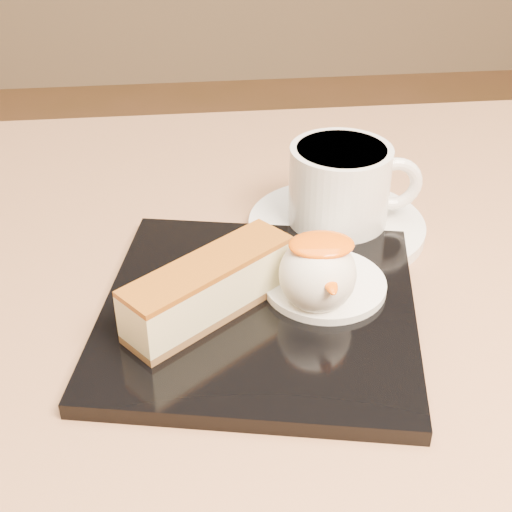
{
  "coord_description": "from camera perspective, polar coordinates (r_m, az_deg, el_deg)",
  "views": [
    {
      "loc": [
        -0.1,
        -0.39,
        1.04
      ],
      "look_at": [
        -0.05,
        0.03,
        0.76
      ],
      "focal_mm": 50.0,
      "sensor_mm": 36.0,
      "label": 1
    }
  ],
  "objects": [
    {
      "name": "mango_sauce",
      "position": [
        0.48,
        5.27,
        0.91
      ],
      "size": [
        0.05,
        0.03,
        0.01
      ],
      "primitive_type": "ellipsoid",
      "color": "#FC6007",
      "rests_on": "ice_cream_scoop"
    },
    {
      "name": "cream_smear",
      "position": [
        0.52,
        5.51,
        -2.25
      ],
      "size": [
        0.09,
        0.09,
        0.01
      ],
      "primitive_type": "cylinder",
      "color": "white",
      "rests_on": "dessert_plate"
    },
    {
      "name": "coffee_cup",
      "position": [
        0.59,
        6.88,
        5.72
      ],
      "size": [
        0.11,
        0.08,
        0.07
      ],
      "rotation": [
        0.0,
        0.0,
        -0.04
      ],
      "color": "white",
      "rests_on": "saucer"
    },
    {
      "name": "ice_cream_scoop",
      "position": [
        0.49,
        4.95,
        -1.47
      ],
      "size": [
        0.05,
        0.05,
        0.05
      ],
      "primitive_type": "sphere",
      "color": "white",
      "rests_on": "cream_smear"
    },
    {
      "name": "saucer",
      "position": [
        0.61,
        6.44,
        2.39
      ],
      "size": [
        0.15,
        0.15,
        0.01
      ],
      "primitive_type": "cylinder",
      "color": "white",
      "rests_on": "table"
    },
    {
      "name": "mint_sprig",
      "position": [
        0.54,
        1.97,
        -0.58
      ],
      "size": [
        0.03,
        0.02,
        0.0
      ],
      "color": "#2E832B",
      "rests_on": "cream_smear"
    },
    {
      "name": "table",
      "position": [
        0.62,
        5.11,
        -16.72
      ],
      "size": [
        0.8,
        0.8,
        0.72
      ],
      "color": "black",
      "rests_on": "ground"
    },
    {
      "name": "cheesecake",
      "position": [
        0.49,
        -3.77,
        -2.55
      ],
      "size": [
        0.12,
        0.11,
        0.04
      ],
      "rotation": [
        0.0,
        0.0,
        0.66
      ],
      "color": "brown",
      "rests_on": "dessert_plate"
    },
    {
      "name": "dessert_plate",
      "position": [
        0.51,
        0.24,
        -4.41
      ],
      "size": [
        0.26,
        0.26,
        0.01
      ],
      "primitive_type": "cube",
      "rotation": [
        0.0,
        0.0,
        -0.21
      ],
      "color": "black",
      "rests_on": "table"
    }
  ]
}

